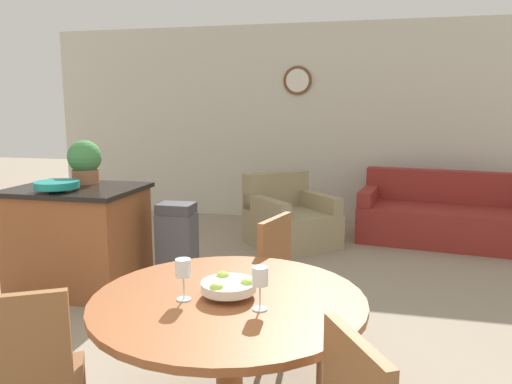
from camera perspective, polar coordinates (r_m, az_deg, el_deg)
wall_back at (r=7.01m, az=7.57°, el=7.75°), size 8.00×0.09×2.70m
dining_table at (r=2.37m, az=-3.11°, el=-15.69°), size 1.24×1.24×0.75m
dining_chair_near_left at (r=2.31m, az=-24.92°, el=-19.03°), size 0.57×0.57×0.92m
dining_chair_far_side at (r=3.12m, az=4.12°, el=-10.47°), size 0.52×0.52×0.92m
fruit_bowl at (r=2.28m, az=-3.15°, el=-10.72°), size 0.25×0.25×0.09m
wine_glass_left at (r=2.24m, az=-8.32°, el=-8.81°), size 0.07×0.07×0.19m
wine_glass_right at (r=2.11m, az=0.46°, el=-9.84°), size 0.07×0.07×0.19m
kitchen_island at (r=4.65m, az=-19.59°, el=-4.96°), size 1.08×0.84×0.91m
teal_bowl at (r=4.40m, az=-21.81°, el=0.76°), size 0.36×0.36×0.08m
potted_plant at (r=4.74m, az=-18.99°, el=3.38°), size 0.30×0.30×0.39m
trash_bin at (r=4.45m, az=-8.99°, el=-6.18°), size 0.32×0.24×0.77m
couch at (r=6.32m, az=21.61°, el=-2.87°), size 2.23×1.19×0.81m
armchair at (r=5.80m, az=3.84°, el=-3.30°), size 1.22×1.22×0.82m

